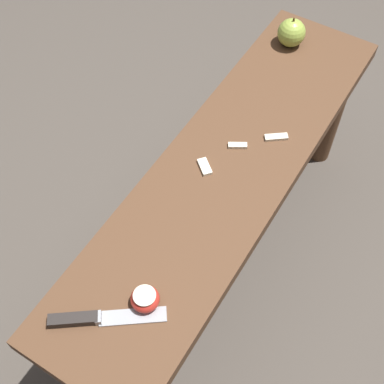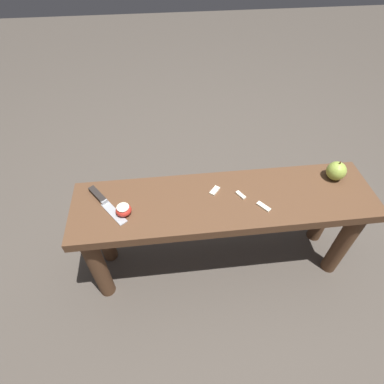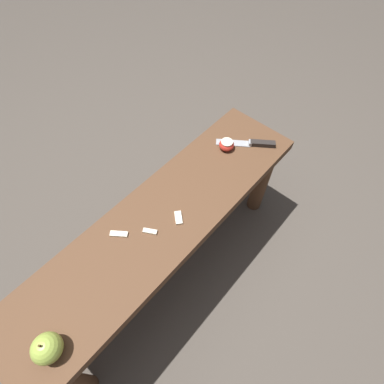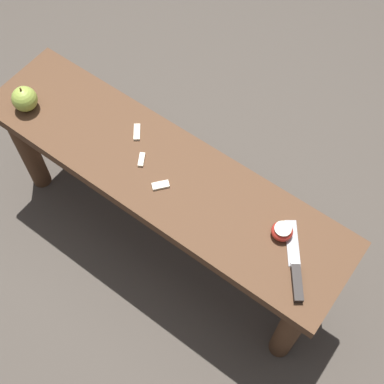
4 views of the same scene
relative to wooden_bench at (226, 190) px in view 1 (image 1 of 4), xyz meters
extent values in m
plane|color=#4C443D|center=(0.00, 0.00, -0.37)|extent=(8.00, 8.00, 0.00)
cube|color=brown|center=(0.00, 0.00, 0.09)|extent=(1.20, 0.31, 0.04)
cylinder|color=brown|center=(0.54, -0.09, -0.15)|extent=(0.07, 0.07, 0.43)
cylinder|color=brown|center=(-0.54, 0.09, -0.15)|extent=(0.07, 0.07, 0.43)
cylinder|color=brown|center=(0.54, 0.09, -0.15)|extent=(0.07, 0.07, 0.43)
cube|color=#9EA0A5|center=(-0.43, -0.03, 0.11)|extent=(0.11, 0.13, 0.00)
cube|color=#9EA0A5|center=(-0.47, 0.03, 0.11)|extent=(0.03, 0.02, 0.02)
cube|color=#282321|center=(-0.50, 0.07, 0.12)|extent=(0.08, 0.09, 0.02)
sphere|color=#9EB747|center=(0.47, 0.07, 0.15)|extent=(0.08, 0.08, 0.08)
cylinder|color=#4C3319|center=(0.47, 0.07, 0.19)|extent=(0.01, 0.01, 0.01)
ellipsoid|color=red|center=(-0.39, -0.03, 0.12)|extent=(0.06, 0.06, 0.04)
cylinder|color=silver|center=(-0.39, -0.03, 0.14)|extent=(0.05, 0.05, 0.00)
cube|color=silver|center=(0.06, 0.01, 0.11)|extent=(0.04, 0.05, 0.01)
cube|color=silver|center=(-0.04, 0.04, 0.11)|extent=(0.05, 0.05, 0.01)
cube|color=silver|center=(0.14, -0.06, 0.11)|extent=(0.05, 0.06, 0.01)
camera|label=1|loc=(-0.71, -0.34, 1.12)|focal=50.00mm
camera|label=2|loc=(-0.22, -0.77, 0.98)|focal=28.00mm
camera|label=3|loc=(0.30, 0.40, 0.99)|focal=28.00mm
camera|label=4|loc=(-0.56, 0.61, 1.42)|focal=50.00mm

